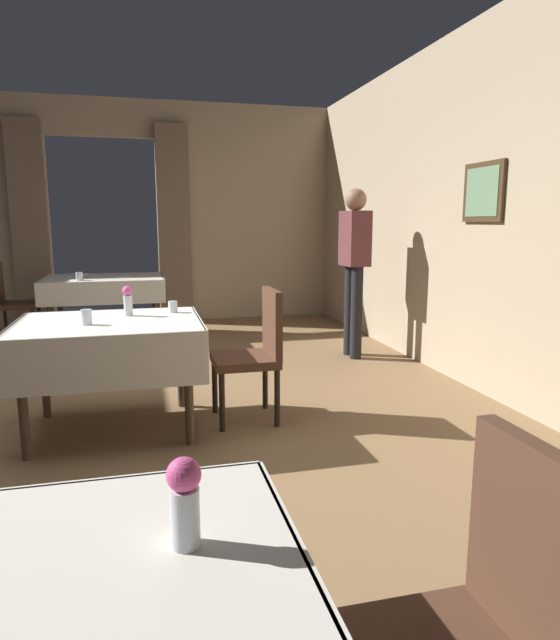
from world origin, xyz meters
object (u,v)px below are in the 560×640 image
Objects in this scene: flower_vase_near at (185,499)px; plate_far_a at (79,274)px; flower_vase_mid at (128,300)px; glass_mid_c at (173,307)px; dining_table_far at (105,284)px; person_waiter_by_doorway at (354,258)px; glass_far_c at (79,276)px; glass_mid_b at (86,317)px; plate_far_b at (120,277)px; chair_far_left at (10,298)px; chair_mid_right at (256,348)px; chair_near_right at (483,635)px; dining_table_mid at (109,337)px.

flower_vase_near is 0.95× the size of plate_far_a.
flower_vase_mid is 0.32m from glass_mid_c.
person_waiter_by_doorway reaches higher than dining_table_far.
glass_mid_c reaches higher than dining_table_far.
flower_vase_mid is 2.30× the size of glass_far_c.
glass_mid_c is at bearing 32.79° from glass_mid_b.
flower_vase_mid is 2.82m from plate_far_b.
glass_mid_b is 2.85m from glass_far_c.
plate_far_a is (-0.65, 3.25, -0.11)m from flower_vase_mid.
plate_far_b reaches higher than dining_table_far.
dining_table_far is 1.08m from chair_far_left.
glass_mid_c is at bearing -73.25° from plate_far_a.
dining_table_far is at bearing 91.56° from glass_mid_b.
flower_vase_mid is at bearing -86.86° from plate_far_b.
flower_vase_near is 0.90× the size of flower_vase_mid.
glass_mid_b is at bearing -130.56° from flower_vase_mid.
chair_mid_right is at bearing -26.18° from glass_mid_c.
chair_far_left is at bearing 171.95° from plate_far_b.
flower_vase_near reaches higher than glass_far_c.
flower_vase_mid is at bearing 104.70° from chair_near_right.
plate_far_a is at bearing 98.71° from dining_table_mid.
chair_far_left reaches higher than dining_table_far.
flower_vase_near is 0.11× the size of person_waiter_by_doorway.
flower_vase_near is at bearing -92.69° from glass_mid_c.
plate_far_b is (1.25, -0.18, 0.24)m from chair_far_left.
person_waiter_by_doorway is (2.78, -1.18, 0.23)m from glass_far_c.
plate_far_b is 2.06× the size of glass_far_c.
flower_vase_near is at bearing -86.64° from flower_vase_mid.
chair_mid_right reaches higher than dining_table_mid.
plate_far_b is at bearing 99.55° from glass_mid_c.
flower_vase_near is 2.88m from flower_vase_mid.
glass_mid_c is at bearing -145.74° from person_waiter_by_doorway.
glass_mid_c is at bearing 30.01° from dining_table_mid.
flower_vase_near reaches higher than chair_near_right.
chair_far_left is 3.32m from flower_vase_mid.
chair_mid_right is at bearing 88.52° from chair_near_right.
flower_vase_near is at bearing -86.75° from plate_far_b.
chair_mid_right is at bearing -71.42° from plate_far_b.
chair_mid_right is 2.13m from person_waiter_by_doorway.
flower_vase_near reaches higher than plate_far_a.
person_waiter_by_doorway reaches higher than chair_mid_right.
glass_mid_c is (0.64, -2.80, 0.13)m from dining_table_far.
glass_mid_b reaches higher than glass_mid_c.
dining_table_far is at bearing 161.16° from plate_far_b.
dining_table_mid is at bearing -124.41° from flower_vase_mid.
flower_vase_mid is at bearing -64.82° from chair_far_left.
plate_far_b is at bearing -18.84° from dining_table_far.
flower_vase_near reaches higher than glass_mid_c.
chair_mid_right is 4.72× the size of plate_far_a.
plate_far_a is at bearing 106.75° from glass_mid_c.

